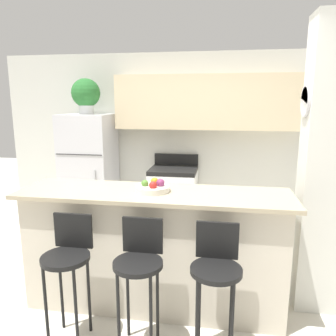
{
  "coord_description": "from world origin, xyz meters",
  "views": [
    {
      "loc": [
        0.57,
        -2.68,
        1.86
      ],
      "look_at": [
        0.0,
        0.77,
        1.14
      ],
      "focal_mm": 35.0,
      "sensor_mm": 36.0,
      "label": 1
    }
  ],
  "objects": [
    {
      "name": "potted_plant_on_fridge",
      "position": [
        -1.36,
        1.82,
        1.95
      ],
      "size": [
        0.41,
        0.41,
        0.5
      ],
      "color": "silver",
      "rests_on": "refrigerator"
    },
    {
      "name": "ground_plane",
      "position": [
        0.0,
        0.0,
        0.0
      ],
      "size": [
        14.0,
        14.0,
        0.0
      ],
      "primitive_type": "plane",
      "color": "beige"
    },
    {
      "name": "refrigerator",
      "position": [
        -1.36,
        1.82,
        0.84
      ],
      "size": [
        0.7,
        0.71,
        1.67
      ],
      "color": "silver",
      "rests_on": "ground_plane"
    },
    {
      "name": "wall_back",
      "position": [
        0.14,
        2.15,
        1.51
      ],
      "size": [
        5.6,
        0.38,
        2.55
      ],
      "color": "silver",
      "rests_on": "ground_plane"
    },
    {
      "name": "bar_stool_mid",
      "position": [
        0.0,
        -0.53,
        0.67
      ],
      "size": [
        0.37,
        0.37,
        0.99
      ],
      "color": "black",
      "rests_on": "ground_plane"
    },
    {
      "name": "bar_stool_left",
      "position": [
        -0.56,
        -0.53,
        0.67
      ],
      "size": [
        0.37,
        0.37,
        0.99
      ],
      "color": "black",
      "rests_on": "ground_plane"
    },
    {
      "name": "fruit_bowl",
      "position": [
        -0.01,
        0.01,
        1.12
      ],
      "size": [
        0.3,
        0.3,
        0.11
      ],
      "color": "silver",
      "rests_on": "counter_bar"
    },
    {
      "name": "counter_bar",
      "position": [
        0.0,
        0.0,
        0.55
      ],
      "size": [
        2.38,
        0.65,
        1.08
      ],
      "color": "beige",
      "rests_on": "ground_plane"
    },
    {
      "name": "stove_range",
      "position": [
        -0.1,
        1.87,
        0.46
      ],
      "size": [
        0.66,
        0.63,
        1.07
      ],
      "color": "white",
      "rests_on": "ground_plane"
    },
    {
      "name": "bar_stool_right",
      "position": [
        0.56,
        -0.53,
        0.67
      ],
      "size": [
        0.37,
        0.37,
        0.99
      ],
      "color": "black",
      "rests_on": "ground_plane"
    },
    {
      "name": "pillar_right",
      "position": [
        1.44,
        0.25,
        1.28
      ],
      "size": [
        0.38,
        0.32,
        2.55
      ],
      "color": "silver",
      "rests_on": "ground_plane"
    }
  ]
}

